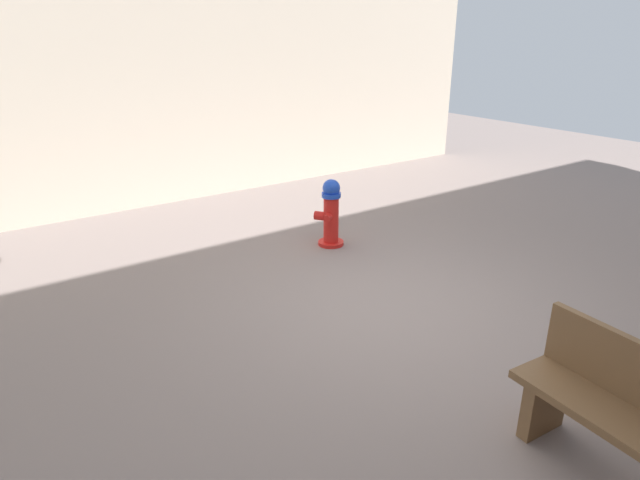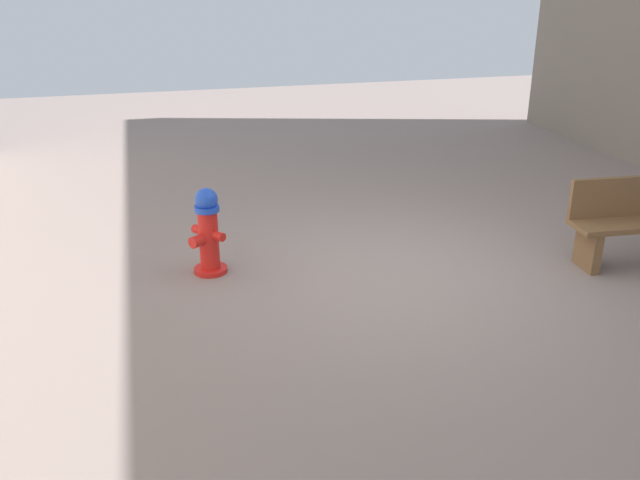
{
  "view_description": "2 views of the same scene",
  "coord_description": "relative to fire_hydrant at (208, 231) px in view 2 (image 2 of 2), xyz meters",
  "views": [
    {
      "loc": [
        -3.72,
        3.57,
        2.8
      ],
      "look_at": [
        0.76,
        0.45,
        0.67
      ],
      "focal_mm": 30.33,
      "sensor_mm": 36.0,
      "label": 1
    },
    {
      "loc": [
        2.53,
        6.26,
        3.13
      ],
      "look_at": [
        1.12,
        0.88,
        0.86
      ],
      "focal_mm": 38.94,
      "sensor_mm": 36.0,
      "label": 2
    }
  ],
  "objects": [
    {
      "name": "ground_plane",
      "position": [
        -1.96,
        0.57,
        -0.47
      ],
      "size": [
        23.4,
        23.4,
        0.0
      ],
      "primitive_type": "plane",
      "color": "gray"
    },
    {
      "name": "fire_hydrant",
      "position": [
        0.0,
        0.0,
        0.0
      ],
      "size": [
        0.4,
        0.4,
        0.94
      ],
      "color": "red",
      "rests_on": "ground_plane"
    }
  ]
}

